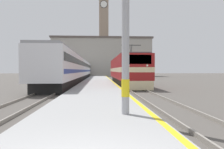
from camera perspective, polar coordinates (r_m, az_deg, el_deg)
name	(u,v)px	position (r m, az deg, el deg)	size (l,w,h in m)	color
ground_plane	(98,82)	(33.18, -3.71, -2.02)	(200.00, 200.00, 0.00)	#514C47
platform	(98,83)	(28.18, -3.77, -2.27)	(4.29, 140.00, 0.30)	#999999
rail_track_near	(124,84)	(28.38, 3.28, -2.48)	(2.84, 140.00, 0.16)	#514C47
rail_track_far	(68,84)	(28.46, -11.32, -2.49)	(2.83, 140.00, 0.16)	#514C47
locomotive_train	(126,71)	(26.66, 3.70, 1.04)	(2.92, 16.44, 4.43)	black
passenger_train	(78,69)	(41.53, -8.81, 1.46)	(2.92, 52.83, 3.84)	black
clock_tower	(104,31)	(73.19, -2.18, 11.18)	(3.77, 3.77, 27.88)	gray
station_building	(102,57)	(65.90, -2.65, 4.54)	(29.29, 8.77, 11.48)	#A8A399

